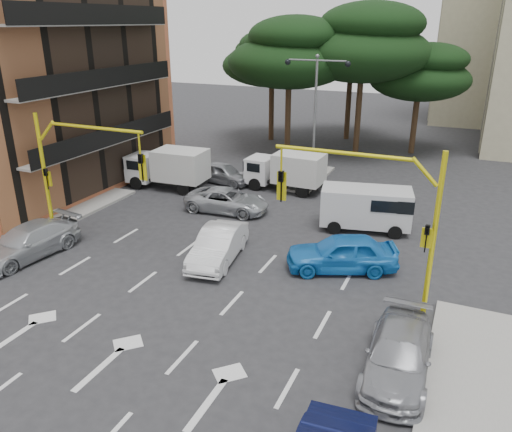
% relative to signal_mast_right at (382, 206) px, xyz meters
% --- Properties ---
extents(ground, '(120.00, 120.00, 0.00)m').
position_rel_signal_mast_right_xyz_m(ground, '(-6.80, -1.99, -3.88)').
color(ground, '#28282B').
rests_on(ground, ground).
extents(median_strip, '(1.40, 6.00, 0.15)m').
position_rel_signal_mast_right_xyz_m(median_strip, '(-6.80, 14.01, -3.81)').
color(median_strip, gray).
rests_on(median_strip, ground).
extents(pine_left_near, '(9.15, 9.15, 10.23)m').
position_rel_signal_mast_right_xyz_m(pine_left_near, '(-10.75, 19.96, 3.72)').
color(pine_left_near, '#382616').
rests_on(pine_left_near, ground).
extents(pine_center, '(9.98, 9.98, 11.16)m').
position_rel_signal_mast_right_xyz_m(pine_center, '(-5.75, 21.96, 4.41)').
color(pine_center, '#382616').
rests_on(pine_center, ground).
extents(pine_left_far, '(8.32, 8.32, 9.30)m').
position_rel_signal_mast_right_xyz_m(pine_left_far, '(-13.75, 23.96, 3.03)').
color(pine_left_far, '#382616').
rests_on(pine_left_far, ground).
extents(pine_right, '(7.49, 7.49, 8.37)m').
position_rel_signal_mast_right_xyz_m(pine_right, '(-1.75, 23.96, 2.33)').
color(pine_right, '#382616').
rests_on(pine_right, ground).
extents(pine_back, '(9.15, 9.15, 10.23)m').
position_rel_signal_mast_right_xyz_m(pine_back, '(-7.75, 26.96, 3.72)').
color(pine_back, '#382616').
rests_on(pine_back, ground).
extents(signal_mast_right, '(5.79, 0.37, 6.00)m').
position_rel_signal_mast_right_xyz_m(signal_mast_right, '(0.00, 0.00, 0.00)').
color(signal_mast_right, yellow).
rests_on(signal_mast_right, ground).
extents(signal_mast_left, '(5.79, 0.37, 6.00)m').
position_rel_signal_mast_right_xyz_m(signal_mast_left, '(-13.61, 0.00, 0.00)').
color(signal_mast_left, yellow).
rests_on(signal_mast_left, ground).
extents(street_lamp_center, '(4.16, 0.36, 7.77)m').
position_rel_signal_mast_right_xyz_m(street_lamp_center, '(-6.80, 14.01, 1.54)').
color(street_lamp_center, slate).
rests_on(street_lamp_center, median_strip).
extents(car_white_hatch, '(2.19, 4.58, 1.45)m').
position_rel_signal_mast_right_xyz_m(car_white_hatch, '(-6.92, 0.96, -3.16)').
color(car_white_hatch, silver).
rests_on(car_white_hatch, ground).
extents(car_blue_compact, '(4.94, 3.49, 1.56)m').
position_rel_signal_mast_right_xyz_m(car_blue_compact, '(-1.79, 2.26, -3.10)').
color(car_blue_compact, blue).
rests_on(car_blue_compact, ground).
extents(car_silver_wagon, '(2.55, 5.08, 1.42)m').
position_rel_signal_mast_right_xyz_m(car_silver_wagon, '(-14.80, -2.09, -3.18)').
color(car_silver_wagon, '#AAAEB3').
rests_on(car_silver_wagon, ground).
extents(car_silver_cross_a, '(4.71, 2.42, 1.27)m').
position_rel_signal_mast_right_xyz_m(car_silver_cross_a, '(-9.30, 6.50, -3.25)').
color(car_silver_cross_a, '#AFB2B7').
rests_on(car_silver_cross_a, ground).
extents(car_silver_cross_b, '(4.05, 2.12, 1.32)m').
position_rel_signal_mast_right_xyz_m(car_silver_cross_b, '(-11.80, 11.01, -3.23)').
color(car_silver_cross_b, gray).
rests_on(car_silver_cross_b, ground).
extents(car_silver_parked, '(2.00, 4.60, 1.32)m').
position_rel_signal_mast_right_xyz_m(car_silver_parked, '(1.44, -3.56, -3.23)').
color(car_silver_parked, '#929399').
rests_on(car_silver_parked, ground).
extents(van_white, '(4.67, 2.84, 2.18)m').
position_rel_signal_mast_right_xyz_m(van_white, '(-1.85, 7.04, -2.80)').
color(van_white, silver).
rests_on(van_white, ground).
extents(box_truck_a, '(5.22, 2.42, 2.51)m').
position_rel_signal_mast_right_xyz_m(box_truck_a, '(-14.51, 8.71, -2.63)').
color(box_truck_a, silver).
rests_on(box_truck_a, ground).
extents(box_truck_b, '(4.91, 2.19, 2.38)m').
position_rel_signal_mast_right_xyz_m(box_truck_b, '(-7.69, 11.27, -2.69)').
color(box_truck_b, white).
rests_on(box_truck_b, ground).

